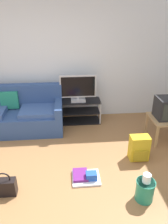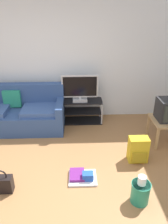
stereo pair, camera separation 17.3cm
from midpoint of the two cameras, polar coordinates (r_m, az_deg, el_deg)
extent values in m
cube|color=olive|center=(3.27, -12.36, -20.56)|extent=(9.00, 9.80, 0.02)
cube|color=silver|center=(4.81, -10.74, 13.66)|extent=(9.00, 0.10, 2.70)
cube|color=navy|center=(4.73, -18.65, -2.35)|extent=(1.96, 0.84, 0.40)
cube|color=navy|center=(4.84, -18.61, 4.07)|extent=(1.96, 0.20, 0.49)
cube|color=navy|center=(4.47, -7.81, 1.45)|extent=(0.14, 0.84, 0.20)
cube|color=#365289|center=(4.47, -12.54, 0.33)|extent=(0.78, 0.59, 0.10)
cube|color=#238466|center=(4.77, -19.96, 2.99)|extent=(0.36, 0.12, 0.36)
cube|color=black|center=(4.71, -2.61, 2.92)|extent=(0.96, 0.41, 0.02)
cube|color=black|center=(4.81, -2.55, 0.24)|extent=(0.93, 0.39, 0.02)
cube|color=black|center=(4.92, -2.50, -2.32)|extent=(0.96, 0.41, 0.02)
cylinder|color=#B7B7BC|center=(4.65, -8.20, -0.97)|extent=(0.03, 0.03, 0.50)
cylinder|color=#B7B7BC|center=(4.68, 3.27, -0.53)|extent=(0.03, 0.03, 0.50)
cylinder|color=#B7B7BC|center=(4.99, -8.02, 0.96)|extent=(0.03, 0.03, 0.50)
cylinder|color=#B7B7BC|center=(5.02, 2.67, 1.37)|extent=(0.03, 0.03, 0.50)
cube|color=#B2B2B7|center=(4.68, -2.61, 3.21)|extent=(0.31, 0.22, 0.05)
cube|color=#B2B2B7|center=(4.66, -2.62, 3.72)|extent=(0.05, 0.04, 0.04)
cube|color=#B2B2B7|center=(4.57, -2.68, 6.74)|extent=(0.76, 0.04, 0.48)
cube|color=black|center=(4.55, -2.67, 6.65)|extent=(0.70, 0.01, 0.42)
cube|color=tan|center=(4.33, 19.82, -1.67)|extent=(0.59, 0.59, 0.03)
cube|color=tan|center=(4.12, 17.43, -6.34)|extent=(0.04, 0.04, 0.43)
cube|color=tan|center=(4.54, 15.08, -2.88)|extent=(0.04, 0.04, 0.43)
cube|color=#232326|center=(4.25, 20.14, 1.00)|extent=(0.43, 0.38, 0.40)
cube|color=gold|center=(3.75, 12.99, -9.17)|extent=(0.31, 0.19, 0.43)
cube|color=#A4851A|center=(3.71, 13.38, -11.13)|extent=(0.24, 0.04, 0.19)
cylinder|color=#A4851A|center=(3.80, 11.23, -8.01)|extent=(0.04, 0.04, 0.35)
cylinder|color=#A4851A|center=(3.86, 13.78, -7.81)|extent=(0.04, 0.04, 0.35)
cube|color=black|center=(3.32, -21.60, -17.94)|extent=(0.31, 0.13, 0.25)
torus|color=black|center=(3.22, -22.05, -15.95)|extent=(0.19, 0.02, 0.19)
cylinder|color=#238466|center=(3.11, 14.08, -19.41)|extent=(0.24, 0.24, 0.30)
cylinder|color=#238466|center=(3.02, 14.37, -17.53)|extent=(0.25, 0.25, 0.02)
cylinder|color=white|center=(2.98, 14.50, -16.68)|extent=(0.11, 0.11, 0.14)
cube|color=silver|center=(3.40, -1.00, -16.95)|extent=(0.42, 0.35, 0.03)
cube|color=blue|center=(3.33, 0.39, -16.47)|extent=(0.16, 0.12, 0.11)
cube|color=#661E70|center=(3.40, -2.50, -16.20)|extent=(0.22, 0.28, 0.04)
camera|label=1|loc=(0.09, -91.27, -0.61)|focal=34.76mm
camera|label=2|loc=(0.09, 88.73, 0.61)|focal=34.76mm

